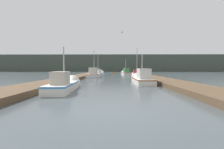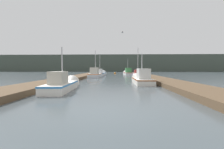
{
  "view_description": "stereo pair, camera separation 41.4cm",
  "coord_description": "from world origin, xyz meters",
  "px_view_note": "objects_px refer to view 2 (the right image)",
  "views": [
    {
      "loc": [
        0.23,
        -5.18,
        1.57
      ],
      "look_at": [
        0.02,
        11.13,
        0.86
      ],
      "focal_mm": 24.0,
      "sensor_mm": 36.0,
      "label": 1
    },
    {
      "loc": [
        0.64,
        -5.17,
        1.57
      ],
      "look_at": [
        0.02,
        11.13,
        0.86
      ],
      "focal_mm": 24.0,
      "sensor_mm": 36.0,
      "label": 2
    }
  ],
  "objects_px": {
    "fishing_boat_4": "(100,74)",
    "seagull_lead": "(122,32)",
    "fishing_boat_3": "(96,74)",
    "mooring_piling_0": "(137,74)",
    "fishing_boat_5": "(128,73)",
    "mooring_piling_1": "(141,75)",
    "mooring_piling_3": "(146,75)",
    "fishing_boat_0": "(64,84)",
    "fishing_boat_2": "(138,76)",
    "mooring_piling_2": "(141,74)",
    "channel_buoy": "(115,73)",
    "fishing_boat_1": "(141,79)"
  },
  "relations": [
    {
      "from": "fishing_boat_4",
      "to": "seagull_lead",
      "type": "distance_m",
      "value": 15.67
    },
    {
      "from": "fishing_boat_3",
      "to": "mooring_piling_0",
      "type": "relative_size",
      "value": 5.46
    },
    {
      "from": "fishing_boat_5",
      "to": "mooring_piling_1",
      "type": "distance_m",
      "value": 12.62
    },
    {
      "from": "fishing_boat_5",
      "to": "seagull_lead",
      "type": "height_order",
      "value": "seagull_lead"
    },
    {
      "from": "mooring_piling_1",
      "to": "mooring_piling_3",
      "type": "bearing_deg",
      "value": -81.04
    },
    {
      "from": "fishing_boat_0",
      "to": "mooring_piling_3",
      "type": "bearing_deg",
      "value": 47.71
    },
    {
      "from": "fishing_boat_0",
      "to": "fishing_boat_4",
      "type": "height_order",
      "value": "fishing_boat_4"
    },
    {
      "from": "mooring_piling_0",
      "to": "fishing_boat_2",
      "type": "bearing_deg",
      "value": -97.08
    },
    {
      "from": "mooring_piling_2",
      "to": "mooring_piling_3",
      "type": "height_order",
      "value": "mooring_piling_3"
    },
    {
      "from": "fishing_boat_4",
      "to": "mooring_piling_0",
      "type": "bearing_deg",
      "value": -12.08
    },
    {
      "from": "channel_buoy",
      "to": "seagull_lead",
      "type": "bearing_deg",
      "value": -87.04
    },
    {
      "from": "fishing_boat_2",
      "to": "fishing_boat_5",
      "type": "bearing_deg",
      "value": 95.83
    },
    {
      "from": "fishing_boat_3",
      "to": "mooring_piling_1",
      "type": "relative_size",
      "value": 4.84
    },
    {
      "from": "fishing_boat_2",
      "to": "channel_buoy",
      "type": "xyz_separation_m",
      "value": [
        -3.59,
        19.19,
        -0.28
      ]
    },
    {
      "from": "fishing_boat_0",
      "to": "fishing_boat_5",
      "type": "bearing_deg",
      "value": 72.29
    },
    {
      "from": "fishing_boat_0",
      "to": "fishing_boat_3",
      "type": "distance_m",
      "value": 14.53
    },
    {
      "from": "fishing_boat_5",
      "to": "seagull_lead",
      "type": "xyz_separation_m",
      "value": [
        -1.8,
        -18.4,
        4.94
      ]
    },
    {
      "from": "fishing_boat_1",
      "to": "mooring_piling_1",
      "type": "relative_size",
      "value": 4.78
    },
    {
      "from": "mooring_piling_0",
      "to": "seagull_lead",
      "type": "height_order",
      "value": "seagull_lead"
    },
    {
      "from": "fishing_boat_4",
      "to": "fishing_boat_5",
      "type": "distance_m",
      "value": 7.2
    },
    {
      "from": "fishing_boat_4",
      "to": "mooring_piling_2",
      "type": "bearing_deg",
      "value": -37.9
    },
    {
      "from": "fishing_boat_3",
      "to": "mooring_piling_2",
      "type": "relative_size",
      "value": 4.2
    },
    {
      "from": "fishing_boat_4",
      "to": "mooring_piling_0",
      "type": "height_order",
      "value": "fishing_boat_4"
    },
    {
      "from": "fishing_boat_2",
      "to": "mooring_piling_2",
      "type": "distance_m",
      "value": 2.9
    },
    {
      "from": "mooring_piling_2",
      "to": "mooring_piling_3",
      "type": "bearing_deg",
      "value": -87.75
    },
    {
      "from": "fishing_boat_4",
      "to": "mooring_piling_1",
      "type": "height_order",
      "value": "fishing_boat_4"
    },
    {
      "from": "fishing_boat_3",
      "to": "mooring_piling_3",
      "type": "height_order",
      "value": "fishing_boat_3"
    },
    {
      "from": "fishing_boat_0",
      "to": "mooring_piling_0",
      "type": "relative_size",
      "value": 5.22
    },
    {
      "from": "fishing_boat_1",
      "to": "fishing_boat_5",
      "type": "height_order",
      "value": "fishing_boat_5"
    },
    {
      "from": "mooring_piling_3",
      "to": "mooring_piling_1",
      "type": "bearing_deg",
      "value": 98.96
    },
    {
      "from": "fishing_boat_3",
      "to": "mooring_piling_3",
      "type": "distance_m",
      "value": 9.04
    },
    {
      "from": "mooring_piling_0",
      "to": "mooring_piling_3",
      "type": "height_order",
      "value": "mooring_piling_3"
    },
    {
      "from": "mooring_piling_3",
      "to": "channel_buoy",
      "type": "bearing_deg",
      "value": 102.65
    },
    {
      "from": "fishing_boat_3",
      "to": "mooring_piling_2",
      "type": "bearing_deg",
      "value": -5.55
    },
    {
      "from": "mooring_piling_1",
      "to": "fishing_boat_1",
      "type": "bearing_deg",
      "value": -98.82
    },
    {
      "from": "fishing_boat_1",
      "to": "seagull_lead",
      "type": "xyz_separation_m",
      "value": [
        -1.92,
        1.08,
        4.99
      ]
    },
    {
      "from": "mooring_piling_0",
      "to": "fishing_boat_1",
      "type": "bearing_deg",
      "value": -95.69
    },
    {
      "from": "fishing_boat_2",
      "to": "mooring_piling_1",
      "type": "height_order",
      "value": "fishing_boat_2"
    },
    {
      "from": "channel_buoy",
      "to": "fishing_boat_1",
      "type": "bearing_deg",
      "value": -82.83
    },
    {
      "from": "fishing_boat_5",
      "to": "mooring_piling_2",
      "type": "xyz_separation_m",
      "value": [
        1.38,
        -10.71,
        0.16
      ]
    },
    {
      "from": "fishing_boat_3",
      "to": "channel_buoy",
      "type": "height_order",
      "value": "fishing_boat_3"
    },
    {
      "from": "channel_buoy",
      "to": "fishing_boat_4",
      "type": "bearing_deg",
      "value": -106.18
    },
    {
      "from": "fishing_boat_2",
      "to": "fishing_boat_4",
      "type": "bearing_deg",
      "value": 128.11
    },
    {
      "from": "fishing_boat_4",
      "to": "channel_buoy",
      "type": "relative_size",
      "value": 6.13
    },
    {
      "from": "mooring_piling_2",
      "to": "mooring_piling_3",
      "type": "xyz_separation_m",
      "value": [
        0.16,
        -3.99,
        0.01
      ]
    },
    {
      "from": "fishing_boat_4",
      "to": "mooring_piling_3",
      "type": "height_order",
      "value": "fishing_boat_4"
    },
    {
      "from": "fishing_boat_4",
      "to": "mooring_piling_2",
      "type": "xyz_separation_m",
      "value": [
        7.28,
        -6.58,
        0.23
      ]
    },
    {
      "from": "mooring_piling_2",
      "to": "fishing_boat_0",
      "type": "bearing_deg",
      "value": -119.16
    },
    {
      "from": "mooring_piling_2",
      "to": "fishing_boat_3",
      "type": "bearing_deg",
      "value": 172.67
    },
    {
      "from": "fishing_boat_2",
      "to": "seagull_lead",
      "type": "bearing_deg",
      "value": -111.96
    }
  ]
}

